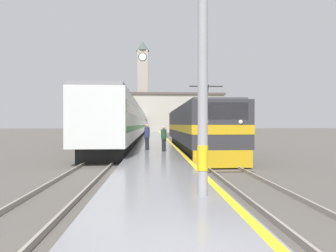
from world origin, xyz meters
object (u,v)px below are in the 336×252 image
person_on_platform (147,136)px  second_waiting_passenger (164,138)px  passenger_train (134,123)px  clock_tower (143,84)px  locomotive_train (196,129)px  catenary_mast (206,35)px

person_on_platform → second_waiting_passenger: (1.07, -1.00, -0.08)m
passenger_train → clock_tower: (0.02, 39.63, 11.95)m
passenger_train → second_waiting_passenger: (3.47, -23.28, -1.02)m
locomotive_train → second_waiting_passenger: (-2.51, -2.83, -0.54)m
passenger_train → catenary_mast: catenary_mast is taller
catenary_mast → clock_tower: bearing=93.1°
passenger_train → locomotive_train: bearing=-73.7°
person_on_platform → clock_tower: size_ratio=0.06×
locomotive_train → person_on_platform: size_ratio=8.88×
catenary_mast → locomotive_train: bearing=81.5°
passenger_train → person_on_platform: passenger_train is taller
person_on_platform → clock_tower: (-2.39, 61.91, 12.89)m
second_waiting_passenger → catenary_mast: bearing=-86.9°
locomotive_train → catenary_mast: catenary_mast is taller
second_waiting_passenger → clock_tower: (-3.45, 62.91, 12.97)m
passenger_train → catenary_mast: size_ratio=7.06×
locomotive_train → passenger_train: locomotive_train is taller
passenger_train → second_waiting_passenger: bearing=-81.5°
locomotive_train → clock_tower: 61.64m
locomotive_train → person_on_platform: bearing=-152.8°
catenary_mast → person_on_platform: catenary_mast is taller
passenger_train → clock_tower: 41.39m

